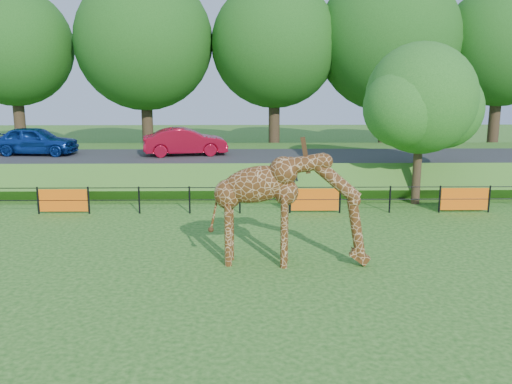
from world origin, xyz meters
The scene contains 10 objects.
ground centered at (0.00, 0.00, 0.00)m, with size 90.00×90.00×0.00m, color #1D5314.
giraffe centered at (1.53, 1.88, 1.67)m, with size 4.69×0.86×3.35m, color #532D11, non-canonical shape.
perimeter_fence centered at (0.00, 8.00, 0.55)m, with size 28.07×0.10×1.10m, color black, non-canonical shape.
embankment centered at (0.00, 15.50, 0.65)m, with size 40.00×9.00×1.30m, color #1D5314.
road centered at (0.00, 14.00, 1.36)m, with size 40.00×5.00×0.12m, color #2B2C2E.
car_blue centered at (-10.36, 14.53, 2.13)m, with size 1.68×4.18×1.43m, color #123995.
car_red centered at (-2.79, 14.25, 2.10)m, with size 1.44×4.14×1.36m, color #AA0C25.
visitor centered at (2.24, 10.00, 0.80)m, with size 0.59×0.39×1.61m, color black.
tree_east centered at (7.60, 9.63, 4.28)m, with size 5.40×4.71×6.76m.
bg_tree_line centered at (1.89, 22.00, 7.19)m, with size 37.30×8.80×11.82m.
Camera 1 is at (0.31, -14.10, 5.64)m, focal length 40.00 mm.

